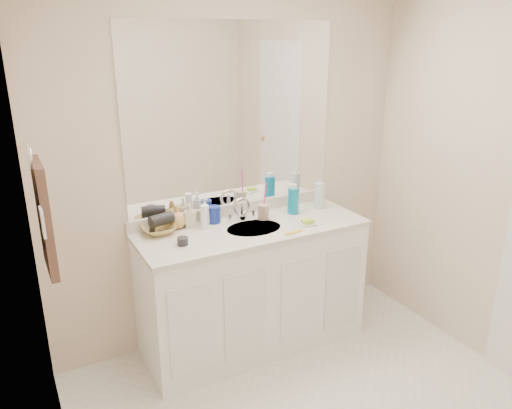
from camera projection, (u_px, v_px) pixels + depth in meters
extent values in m
cube|color=beige|center=(234.00, 170.00, 3.38)|extent=(2.60, 0.02, 2.40)
cube|color=beige|center=(57.00, 304.00, 1.72)|extent=(0.02, 2.60, 2.40)
cube|color=white|center=(253.00, 289.00, 3.41)|extent=(1.50, 0.55, 0.85)
cube|color=silver|center=(252.00, 229.00, 3.26)|extent=(1.52, 0.57, 0.03)
cube|color=beige|center=(235.00, 209.00, 3.46)|extent=(1.52, 0.03, 0.08)
cylinder|color=silver|center=(254.00, 230.00, 3.25)|extent=(0.37, 0.37, 0.02)
cylinder|color=silver|center=(241.00, 211.00, 3.37)|extent=(0.02, 0.02, 0.11)
cube|color=white|center=(233.00, 117.00, 3.26)|extent=(1.48, 0.01, 1.20)
cylinder|color=navy|center=(214.00, 215.00, 3.31)|extent=(0.10, 0.10, 0.11)
cylinder|color=tan|center=(263.00, 212.00, 3.38)|extent=(0.08, 0.08, 0.10)
cylinder|color=#E73C97|center=(265.00, 198.00, 3.35)|extent=(0.02, 0.04, 0.21)
cylinder|color=#0D7AA3|center=(293.00, 201.00, 3.48)|extent=(0.10, 0.10, 0.18)
cylinder|color=silver|center=(319.00, 196.00, 3.58)|extent=(0.08, 0.08, 0.18)
cube|color=silver|center=(307.00, 224.00, 3.29)|extent=(0.12, 0.10, 0.01)
cube|color=#B5DA35|center=(307.00, 221.00, 3.29)|extent=(0.08, 0.06, 0.03)
cube|color=gold|center=(294.00, 233.00, 3.16)|extent=(0.13, 0.04, 0.01)
cylinder|color=#26262B|center=(183.00, 241.00, 2.98)|extent=(0.09, 0.09, 0.05)
cylinder|color=white|center=(204.00, 217.00, 3.21)|extent=(0.06, 0.06, 0.16)
imported|color=white|center=(205.00, 211.00, 3.28)|extent=(0.08, 0.08, 0.18)
imported|color=beige|center=(190.00, 215.00, 3.24)|extent=(0.09, 0.09, 0.16)
imported|color=tan|center=(177.00, 216.00, 3.22)|extent=(0.15, 0.15, 0.15)
imported|color=#B18E47|center=(159.00, 230.00, 3.15)|extent=(0.21, 0.21, 0.05)
cylinder|color=black|center=(161.00, 220.00, 3.13)|extent=(0.17, 0.11, 0.08)
torus|color=silver|center=(30.00, 157.00, 2.27)|extent=(0.01, 0.11, 0.11)
cube|color=#37251D|center=(44.00, 218.00, 2.37)|extent=(0.04, 0.32, 0.55)
cube|color=white|center=(43.00, 222.00, 2.18)|extent=(0.01, 0.08, 0.13)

